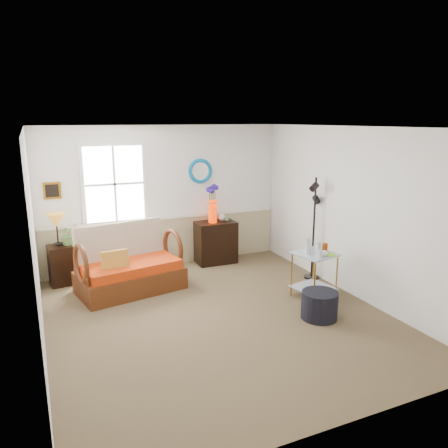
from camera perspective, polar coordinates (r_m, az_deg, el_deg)
name	(u,v)px	position (r m, az deg, el deg)	size (l,w,h in m)	color
floor	(218,317)	(6.25, -0.77, -12.03)	(4.50, 5.00, 0.01)	brown
ceiling	(217,127)	(5.64, -0.86, 12.53)	(4.50, 5.00, 0.01)	white
walls	(218,227)	(5.81, -0.82, -0.39)	(4.51, 5.01, 2.60)	white
wainscot	(166,242)	(8.29, -7.54, -2.31)	(4.46, 0.02, 0.90)	tan
chair_rail	(166,218)	(8.17, -7.62, 0.84)	(4.46, 0.04, 0.06)	white
window	(114,184)	(7.85, -14.11, 5.09)	(1.14, 0.06, 1.44)	white
picture	(52,191)	(7.76, -21.54, 4.08)	(0.28, 0.03, 0.28)	#B06E15
mirror	(200,171)	(8.26, -3.13, 6.93)	(0.47, 0.47, 0.07)	#0D8FC6
loveseat	(129,259)	(7.13, -12.25, -4.53)	(1.61, 0.91, 1.05)	#693111
throw_pillow	(115,264)	(6.90, -14.01, -5.05)	(0.41, 0.10, 0.41)	#B95C18
lamp_stand	(61,265)	(7.78, -20.49, -5.05)	(0.38, 0.38, 0.67)	black
table_lamp	(57,230)	(7.64, -20.98, -0.69)	(0.30, 0.30, 0.54)	#BB7824
potted_plant	(68,237)	(7.68, -19.68, -1.55)	(0.32, 0.35, 0.27)	#527C41
cabinet	(216,242)	(8.37, -1.11, -2.38)	(0.75, 0.48, 0.80)	black
flower_vase	(213,204)	(8.16, -1.50, 2.63)	(0.21, 0.21, 0.70)	#F12A00
side_table	(314,276)	(6.88, 11.68, -6.61)	(0.57, 0.57, 0.72)	#C18C3B
tabletop_items	(318,245)	(6.72, 12.24, -2.76)	(0.44, 0.44, 0.26)	silver
floor_lamp	(314,229)	(7.57, 11.63, -0.63)	(0.25, 0.25, 1.76)	black
ottoman	(319,305)	(6.28, 12.36, -10.30)	(0.50, 0.50, 0.39)	black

